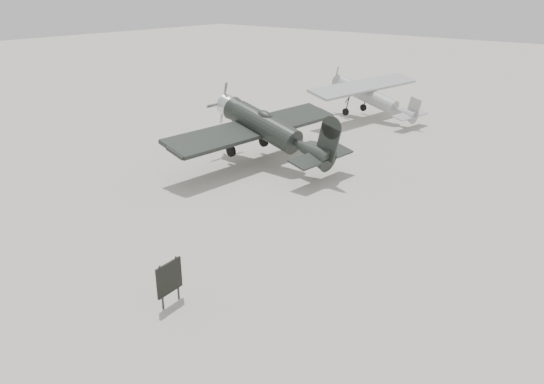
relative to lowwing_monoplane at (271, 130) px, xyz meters
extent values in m
plane|color=#A6A194|center=(4.20, -7.66, -1.89)|extent=(160.00, 160.00, 0.00)
cylinder|color=black|center=(-0.36, 0.02, 0.07)|extent=(4.09, 1.50, 1.28)
cone|color=black|center=(2.65, -0.15, 0.11)|extent=(2.44, 1.32, 1.19)
cylinder|color=silver|center=(-3.15, 0.18, 0.07)|extent=(0.89, 1.18, 1.14)
cone|color=silver|center=(-3.70, 0.21, 0.07)|extent=(0.35, 0.53, 0.51)
cube|color=silver|center=(-3.64, 0.20, 0.07)|extent=(0.06, 0.17, 2.38)
ellipsoid|color=black|center=(-0.55, 0.03, 0.63)|extent=(1.04, 0.68, 0.42)
cube|color=black|center=(-1.00, 0.06, -0.25)|extent=(2.53, 11.08, 0.20)
cube|color=black|center=(3.38, -0.19, 0.16)|extent=(1.22, 3.90, 0.09)
cube|color=black|center=(3.52, -0.20, 0.94)|extent=(1.10, 0.15, 1.65)
cylinder|color=black|center=(-1.44, -1.16, -1.51)|extent=(0.63, 0.18, 0.62)
cylinder|color=black|center=(-1.30, 1.31, -1.51)|extent=(0.63, 0.18, 0.62)
cylinder|color=#333333|center=(-1.44, -1.16, -0.89)|extent=(0.11, 0.11, 1.28)
cylinder|color=#333333|center=(-1.30, 1.31, -0.89)|extent=(0.11, 0.11, 1.28)
cylinder|color=black|center=(3.61, -0.20, -0.28)|extent=(0.21, 0.08, 0.20)
cylinder|color=#929497|center=(-1.48, 12.21, -0.26)|extent=(4.82, 1.58, 1.00)
cone|color=#929497|center=(1.68, 11.82, -0.26)|extent=(1.74, 1.10, 0.91)
cone|color=#929497|center=(-4.10, 12.54, -0.26)|extent=(0.66, 1.01, 0.95)
cube|color=#929497|center=(-4.47, 12.58, -0.26)|extent=(0.06, 0.13, 2.00)
cube|color=#929497|center=(-1.85, 12.26, 0.31)|extent=(2.95, 10.15, 0.16)
cube|color=#929497|center=(2.13, 11.76, -0.21)|extent=(1.19, 3.17, 0.07)
cube|color=#929497|center=(2.22, 11.75, 0.38)|extent=(0.82, 0.17, 1.18)
cylinder|color=black|center=(-2.33, 11.31, -1.64)|extent=(0.52, 0.19, 0.51)
cylinder|color=black|center=(-2.08, 13.29, -1.64)|extent=(0.52, 0.19, 0.51)
cylinder|color=#333333|center=(-2.33, 11.31, -1.12)|extent=(0.09, 0.09, 1.09)
cylinder|color=#333333|center=(-2.08, 13.29, -1.12)|extent=(0.09, 0.09, 1.09)
cylinder|color=black|center=(2.31, 11.74, -0.53)|extent=(0.17, 0.08, 0.16)
cylinder|color=#333333|center=(5.98, -12.08, -1.18)|extent=(0.07, 0.07, 1.42)
cylinder|color=#333333|center=(5.91, -11.43, -1.18)|extent=(0.07, 0.07, 1.42)
cube|color=black|center=(5.95, -11.76, -1.02)|extent=(0.17, 0.99, 0.98)
cube|color=beige|center=(5.91, -11.76, -0.96)|extent=(0.09, 0.76, 0.20)
camera|label=1|loc=(16.83, -20.16, 6.97)|focal=35.00mm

